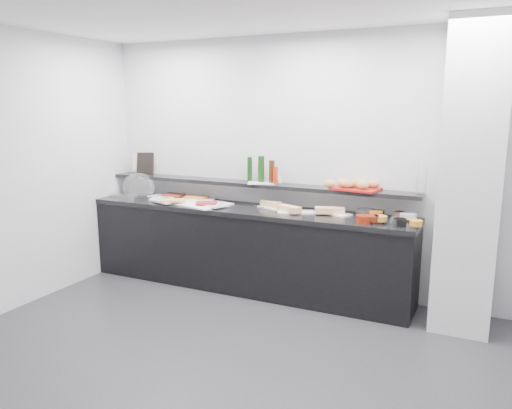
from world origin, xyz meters
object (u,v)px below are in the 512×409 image
at_px(cloche_base, 131,194).
at_px(framed_print, 145,163).
at_px(carafe, 422,179).
at_px(condiment_tray, 262,183).
at_px(sandwich_plate_mid, 296,212).
at_px(bread_tray, 356,189).

xyz_separation_m(cloche_base, framed_print, (0.07, 0.21, 0.36)).
bearing_deg(carafe, condiment_tray, -178.45).
xyz_separation_m(sandwich_plate_mid, carafe, (1.18, 0.19, 0.39)).
height_order(framed_print, condiment_tray, framed_print).
distance_m(condiment_tray, bread_tray, 1.01).
height_order(bread_tray, carafe, carafe).
bearing_deg(condiment_tray, bread_tray, -19.56).
relative_size(cloche_base, carafe, 1.49).
bearing_deg(framed_print, sandwich_plate_mid, -24.22).
distance_m(framed_print, bread_tray, 2.64).
bearing_deg(condiment_tray, carafe, -20.58).
bearing_deg(condiment_tray, sandwich_plate_mid, -40.30).
bearing_deg(bread_tray, condiment_tray, -169.96).
height_order(cloche_base, bread_tray, bread_tray).
distance_m(cloche_base, framed_print, 0.42).
relative_size(framed_print, bread_tray, 0.57).
height_order(cloche_base, condiment_tray, condiment_tray).
relative_size(cloche_base, bread_tray, 0.98).
bearing_deg(sandwich_plate_mid, cloche_base, 154.25).
distance_m(cloche_base, condiment_tray, 1.72).
bearing_deg(condiment_tray, framed_print, 154.10).
xyz_separation_m(cloche_base, condiment_tray, (1.70, 0.10, 0.24)).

